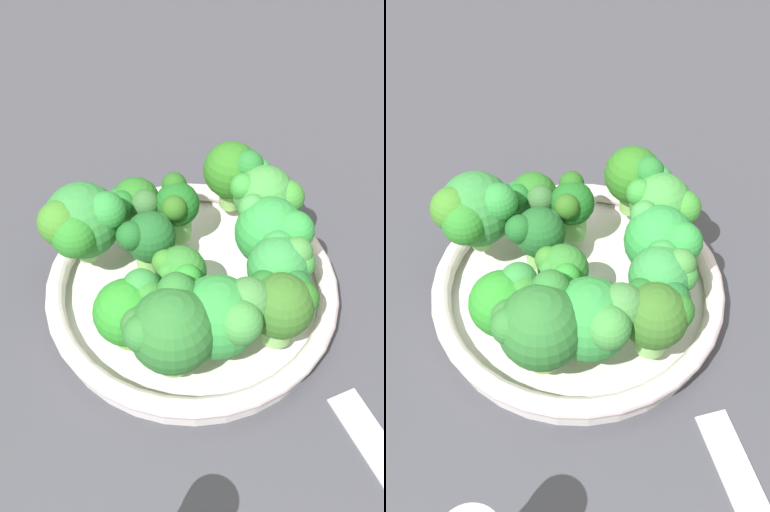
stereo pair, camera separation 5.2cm
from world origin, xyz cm
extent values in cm
cube|color=#3E3F46|center=(0.00, 0.00, -1.25)|extent=(130.00, 130.00, 2.50)
cylinder|color=silver|center=(-1.08, 0.83, 0.71)|extent=(25.00, 25.00, 1.42)
torus|color=silver|center=(-1.08, 0.83, 2.29)|extent=(26.04, 26.04, 1.74)
cylinder|color=#87C860|center=(-0.11, 4.70, 4.19)|extent=(2.68, 2.68, 2.06)
sphere|color=#1E5B25|center=(-0.11, 4.70, 6.69)|extent=(4.50, 4.50, 4.50)
sphere|color=#245826|center=(0.92, 4.00, 7.51)|extent=(1.89, 1.89, 1.89)
sphere|color=#1D5E24|center=(-1.10, 6.08, 7.71)|extent=(2.49, 2.49, 2.49)
cylinder|color=#87C062|center=(6.31, -4.44, 4.26)|extent=(2.07, 2.07, 2.19)
sphere|color=#40903D|center=(6.31, -4.44, 7.18)|extent=(5.61, 5.61, 5.61)
sphere|color=#368E35|center=(5.72, -2.60, 8.47)|extent=(2.47, 2.47, 2.47)
sphere|color=#2F883E|center=(8.33, -3.67, 8.23)|extent=(2.48, 2.48, 2.48)
sphere|color=#398C30|center=(6.10, -6.51, 7.53)|extent=(3.17, 3.17, 3.17)
cylinder|color=#8ABE5F|center=(8.88, -1.16, 4.47)|extent=(2.11, 2.11, 2.61)
sphere|color=#2D721F|center=(8.88, -1.16, 7.52)|extent=(5.38, 5.38, 5.38)
sphere|color=#25732D|center=(8.15, -2.73, 8.95)|extent=(2.81, 2.81, 2.81)
sphere|color=#2E6E22|center=(7.39, -2.44, 7.98)|extent=(2.38, 2.38, 2.38)
cylinder|color=#7EB359|center=(-0.24, 10.58, 4.32)|extent=(1.98, 1.98, 2.31)
sphere|color=#318139|center=(-0.24, 10.58, 7.64)|extent=(6.68, 6.68, 6.68)
sphere|color=#3B7E27|center=(-1.63, 11.83, 8.77)|extent=(3.92, 3.92, 3.92)
sphere|color=#2D8939|center=(0.37, 8.32, 9.18)|extent=(3.32, 3.32, 3.32)
sphere|color=#2B7E27|center=(-2.30, 10.53, 8.22)|extent=(3.92, 3.92, 3.92)
cylinder|color=#90CA68|center=(-7.50, -2.27, 3.98)|extent=(2.08, 2.08, 1.63)
sphere|color=#2F8D3C|center=(-7.50, -2.27, 6.94)|extent=(6.59, 6.59, 6.59)
sphere|color=#3E8F3D|center=(-8.72, -4.11, 8.37)|extent=(3.39, 3.39, 3.39)
sphere|color=green|center=(-8.24, -0.12, 7.80)|extent=(3.79, 3.79, 3.79)
sphere|color=#40823D|center=(-6.54, -4.43, 8.18)|extent=(3.77, 3.77, 3.77)
cylinder|color=#96C35F|center=(2.04, -5.39, 4.12)|extent=(2.47, 2.47, 1.92)
sphere|color=green|center=(2.04, -5.39, 7.06)|extent=(6.08, 6.08, 6.08)
sphere|color=green|center=(1.18, -7.37, 8.44)|extent=(3.40, 3.40, 3.40)
sphere|color=#2F8230|center=(0.50, -6.28, 7.96)|extent=(2.59, 2.59, 2.59)
sphere|color=#3E9242|center=(3.23, -3.66, 8.44)|extent=(2.48, 2.48, 2.48)
cylinder|color=#75BD5C|center=(3.95, 3.08, 4.49)|extent=(2.58, 2.58, 2.65)
sphere|color=#1C621F|center=(3.95, 3.08, 7.12)|extent=(4.03, 4.03, 4.03)
sphere|color=#255E1C|center=(5.23, 3.58, 8.18)|extent=(2.29, 2.29, 2.29)
sphere|color=#2D621C|center=(2.39, 3.03, 8.13)|extent=(2.25, 2.25, 2.25)
cylinder|color=#98D36C|center=(4.40, 7.05, 3.97)|extent=(2.62, 2.62, 1.62)
sphere|color=#287022|center=(4.40, 7.05, 6.28)|extent=(4.58, 4.58, 4.58)
sphere|color=#217028|center=(2.77, 7.83, 7.40)|extent=(2.47, 2.47, 2.47)
sphere|color=#286F31|center=(3.76, 8.40, 6.70)|extent=(2.62, 2.62, 2.62)
sphere|color=#346631|center=(3.20, 5.83, 7.38)|extent=(2.64, 2.64, 2.64)
cylinder|color=#A1D173|center=(-2.11, -6.41, 4.47)|extent=(2.40, 2.40, 2.61)
sphere|color=#328B3F|center=(-2.11, -6.41, 7.43)|extent=(5.10, 5.10, 5.10)
sphere|color=#40873B|center=(-1.35, -7.75, 8.65)|extent=(2.55, 2.55, 2.55)
sphere|color=green|center=(-0.72, -6.21, 8.19)|extent=(2.94, 2.94, 2.94)
sphere|color=green|center=(-1.67, -7.87, 7.73)|extent=(2.95, 2.95, 2.95)
cylinder|color=#7DB44E|center=(-8.09, 4.72, 4.03)|extent=(2.52, 2.52, 1.74)
sphere|color=#2A8C27|center=(-8.09, 4.72, 6.64)|extent=(5.34, 5.34, 5.34)
sphere|color=#308439|center=(-6.51, 3.87, 7.92)|extent=(3.06, 3.06, 3.06)
sphere|color=#2F7B2B|center=(-7.32, 3.15, 7.73)|extent=(2.97, 2.97, 2.97)
sphere|color=#347B39|center=(-9.24, 3.14, 6.95)|extent=(2.81, 2.81, 2.81)
cylinder|color=#8DBF5A|center=(-9.81, 0.75, 4.31)|extent=(2.74, 2.74, 2.31)
sphere|color=#2A6D2D|center=(-9.81, 0.75, 7.60)|extent=(6.56, 6.56, 6.56)
sphere|color=#2F6D2E|center=(-9.97, 3.28, 8.00)|extent=(2.65, 2.65, 2.65)
sphere|color=#2B742E|center=(-7.17, 0.93, 8.93)|extent=(3.00, 3.00, 3.00)
sphere|color=#2D742F|center=(-10.96, 2.67, 8.43)|extent=(2.93, 2.93, 2.93)
cylinder|color=#8ECA57|center=(-3.28, 1.37, 4.22)|extent=(1.93, 1.93, 2.11)
sphere|color=#317C2D|center=(-3.28, 1.37, 6.66)|extent=(4.26, 4.26, 4.26)
sphere|color=#2C8D2C|center=(-4.70, 0.58, 7.63)|extent=(2.33, 2.33, 2.33)
sphere|color=#377E2A|center=(-3.23, 2.69, 7.38)|extent=(2.19, 2.19, 2.19)
sphere|color=#368230|center=(-4.21, 2.17, 7.34)|extent=(1.88, 1.88, 1.88)
cylinder|color=#84C66A|center=(-5.85, -6.95, 4.38)|extent=(2.57, 2.57, 2.43)
sphere|color=#346923|center=(-5.85, -6.95, 7.28)|extent=(5.21, 5.21, 5.21)
sphere|color=#226926|center=(-4.64, -5.59, 7.75)|extent=(2.82, 2.82, 2.82)
sphere|color=#21692D|center=(-4.22, -7.76, 7.59)|extent=(3.12, 3.12, 3.12)
sphere|color=#2B7123|center=(-5.15, -8.32, 7.60)|extent=(2.99, 2.99, 2.99)
camera|label=1|loc=(-34.98, -5.20, 45.37)|focal=43.27mm
camera|label=2|loc=(-33.68, -10.25, 45.37)|focal=43.27mm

